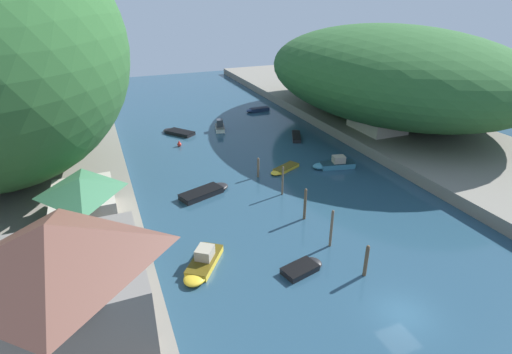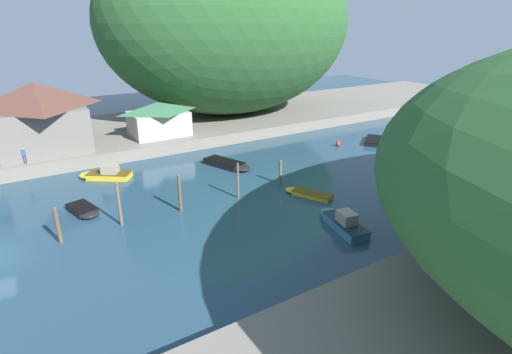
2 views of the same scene
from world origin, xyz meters
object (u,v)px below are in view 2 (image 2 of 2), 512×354
boat_open_rowboat (84,211)px  boat_far_upstream (307,193)px  boat_far_right_bank (447,195)px  channel_buoy_near (338,144)px  person_on_quay (24,155)px  waterfront_building (39,115)px  boathouse_shed (158,118)px  boat_yellow_tender (105,174)px  boat_red_skiff (342,221)px  boat_mid_channel (229,165)px  boat_small_dinghy (374,139)px  boat_white_cruiser (414,151)px

boat_open_rowboat → boat_far_upstream: bearing=145.2°
boat_far_right_bank → channel_buoy_near: channel_buoy_near is taller
boat_far_right_bank → person_on_quay: bearing=-104.6°
waterfront_building → boathouse_shed: (1.33, 13.53, -1.75)m
boat_yellow_tender → waterfront_building: bearing=60.4°
boat_red_skiff → boat_far_upstream: bearing=88.0°
boat_mid_channel → channel_buoy_near: channel_buoy_near is taller
boat_small_dinghy → boat_red_skiff: boat_red_skiff is taller
boat_yellow_tender → boat_white_cruiser: size_ratio=1.25×
boat_mid_channel → boat_small_dinghy: (1.33, 21.98, -0.04)m
boat_small_dinghy → boat_yellow_tender: 35.12m
waterfront_building → person_on_quay: 6.25m
boat_open_rowboat → boat_white_cruiser: (4.58, 37.58, 0.28)m
boat_open_rowboat → boat_far_upstream: 19.96m
boat_white_cruiser → person_on_quay: 44.48m
boat_red_skiff → boat_white_cruiser: size_ratio=1.30×
boat_small_dinghy → boat_yellow_tender: (-5.29, -34.72, 0.20)m
waterfront_building → boat_yellow_tender: waterfront_building is taller
waterfront_building → boat_mid_channel: bearing=51.2°
boat_far_right_bank → person_on_quay: 42.65m
boathouse_shed → boat_small_dinghy: (13.79, 25.61, -3.41)m
boathouse_shed → boat_far_upstream: size_ratio=1.59×
boat_far_upstream → person_on_quay: person_on_quay is taller
boat_mid_channel → boathouse_shed: bearing=-93.7°
boat_white_cruiser → boat_far_upstream: (2.54, -18.94, -0.34)m
boat_far_right_bank → channel_buoy_near: bearing=-164.2°
waterfront_building → boat_small_dinghy: size_ratio=1.88×
channel_buoy_near → boat_white_cruiser: bearing=33.7°
boathouse_shed → boat_small_dinghy: size_ratio=1.36×
boat_yellow_tender → channel_buoy_near: bearing=-62.4°
boat_far_right_bank → boat_open_rowboat: 32.83m
boat_white_cruiser → person_on_quay: (-17.17, -40.98, 1.88)m
boat_white_cruiser → boat_far_right_bank: bearing=-25.5°
boat_white_cruiser → boathouse_shed: bearing=-115.9°
waterfront_building → boat_far_right_bank: bearing=43.5°
boathouse_shed → channel_buoy_near: 23.82m
boathouse_shed → channel_buoy_near: size_ratio=8.27×
boathouse_shed → person_on_quay: 16.39m
waterfront_building → boat_mid_channel: 22.60m
boat_small_dinghy → boat_red_skiff: size_ratio=0.99×
boat_red_skiff → boat_far_right_bank: bearing=7.4°
boat_small_dinghy → boat_far_upstream: size_ratio=1.17×
boat_small_dinghy → boathouse_shed: bearing=-155.6°
boat_red_skiff → boathouse_shed: bearing=110.8°
boat_open_rowboat → boat_small_dinghy: size_ratio=0.70×
boat_white_cruiser → person_on_quay: size_ratio=2.61×
boat_red_skiff → boat_yellow_tender: (-21.18, -13.61, -0.03)m
boathouse_shed → boat_far_upstream: (23.30, 6.11, -3.47)m
waterfront_building → boat_white_cruiser: 44.73m
boat_white_cruiser → boat_small_dinghy: bearing=-170.8°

